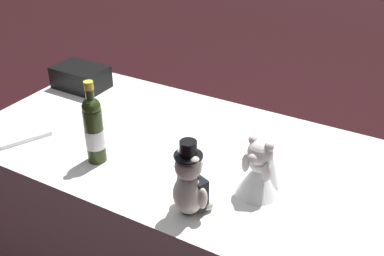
% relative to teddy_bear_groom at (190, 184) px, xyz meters
% --- Properties ---
extents(reception_table, '(1.87, 0.91, 0.80)m').
position_rel_teddy_bear_groom_xyz_m(reception_table, '(0.18, -0.32, -0.51)').
color(reception_table, white).
rests_on(reception_table, ground_plane).
extents(teddy_bear_groom, '(0.13, 0.13, 0.27)m').
position_rel_teddy_bear_groom_xyz_m(teddy_bear_groom, '(0.00, 0.00, 0.00)').
color(teddy_bear_groom, beige).
rests_on(teddy_bear_groom, reception_table).
extents(teddy_bear_bride, '(0.16, 0.20, 0.22)m').
position_rel_teddy_bear_groom_xyz_m(teddy_bear_bride, '(-0.16, -0.21, -0.02)').
color(teddy_bear_bride, white).
rests_on(teddy_bear_bride, reception_table).
extents(champagne_bottle, '(0.07, 0.07, 0.33)m').
position_rel_teddy_bear_groom_xyz_m(champagne_bottle, '(0.46, -0.08, 0.03)').
color(champagne_bottle, '#263212').
rests_on(champagne_bottle, reception_table).
extents(gift_case_black, '(0.26, 0.18, 0.11)m').
position_rel_teddy_bear_groom_xyz_m(gift_case_black, '(0.95, -0.56, -0.05)').
color(gift_case_black, black).
rests_on(gift_case_black, reception_table).
extents(guestbook, '(0.29, 0.32, 0.02)m').
position_rel_teddy_bear_groom_xyz_m(guestbook, '(0.89, -0.06, -0.10)').
color(guestbook, white).
rests_on(guestbook, reception_table).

